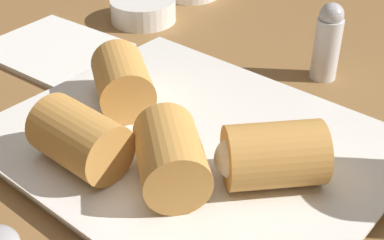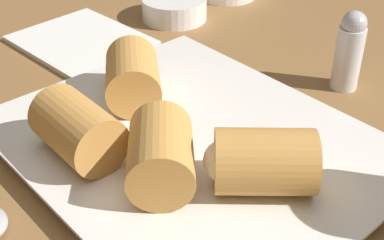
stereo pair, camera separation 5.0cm
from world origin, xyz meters
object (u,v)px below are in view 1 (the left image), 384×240
object	(u,v)px
dipping_bowl_near	(143,9)
salt_shaker	(328,41)
serving_plate	(192,146)
napkin	(54,49)

from	to	relation	value
dipping_bowl_near	salt_shaker	size ratio (longest dim) A/B	1.01
dipping_bowl_near	serving_plate	bearing A→B (deg)	-37.14
serving_plate	salt_shaker	distance (cm)	19.48
salt_shaker	serving_plate	bearing A→B (deg)	-95.53
serving_plate	napkin	world-z (taller)	serving_plate
napkin	serving_plate	bearing A→B (deg)	-10.18
salt_shaker	dipping_bowl_near	bearing A→B (deg)	-176.23
napkin	salt_shaker	bearing A→B (deg)	28.89
serving_plate	dipping_bowl_near	distance (cm)	28.92
dipping_bowl_near	salt_shaker	bearing A→B (deg)	3.77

